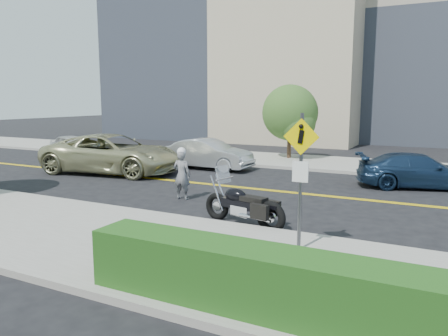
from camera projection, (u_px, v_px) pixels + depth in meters
ground_plane at (244, 188)px, 17.09m from camera, size 120.00×120.00×0.00m
sidewalk_near at (114, 241)px, 10.48m from camera, size 60.00×5.00×0.15m
sidewalk_far at (301, 162)px, 23.67m from camera, size 60.00×5.00×0.15m
hedge at (358, 300)px, 6.11m from camera, size 9.00×0.90×1.00m
pedestrian_sign at (301, 169)px, 9.34m from camera, size 0.78×0.08×3.00m
motorcyclist at (182, 174)px, 14.99m from camera, size 0.66×0.48×1.81m
motorcycle at (244, 197)px, 11.98m from camera, size 2.69×1.31×1.57m
suv at (112, 154)px, 20.39m from camera, size 6.93×3.98×1.82m
parked_car_white at (73, 146)px, 26.18m from camera, size 4.16×2.72×1.32m
parked_car_silver at (208, 154)px, 21.63m from camera, size 4.55×1.65×1.49m
parked_car_blue at (418, 171)px, 17.02m from camera, size 4.99×3.26×1.34m
tree_far_a at (290, 113)px, 24.29m from camera, size 3.11×3.11×4.24m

